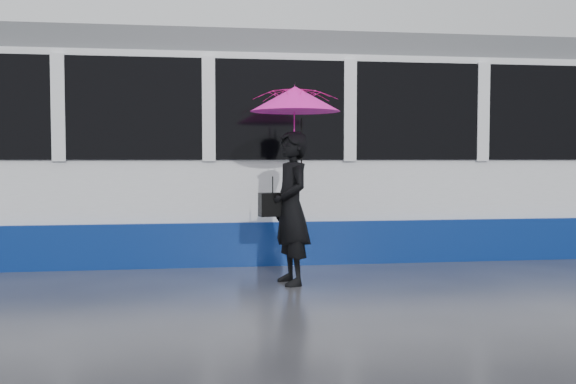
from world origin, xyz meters
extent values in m
plane|color=#2A2A2F|center=(0.00, 0.00, 0.00)|extent=(90.00, 90.00, 0.00)
cube|color=#3F3D38|center=(0.00, 1.78, 0.01)|extent=(34.00, 0.07, 0.02)
cube|color=#3F3D38|center=(0.00, 3.22, 0.01)|extent=(34.00, 0.07, 0.02)
cube|color=white|center=(0.24, 2.50, 1.52)|extent=(24.00, 2.40, 2.95)
cube|color=navy|center=(0.24, 2.50, 0.31)|extent=(24.00, 2.56, 0.62)
cube|color=black|center=(0.24, 2.50, 2.20)|extent=(23.00, 2.48, 1.40)
cube|color=#54575B|center=(0.24, 2.50, 3.17)|extent=(23.60, 2.20, 0.35)
imported|color=black|center=(0.69, -0.08, 0.92)|extent=(0.58, 0.75, 1.84)
imported|color=#F41473|center=(0.74, -0.08, 1.94)|extent=(1.21, 1.22, 0.92)
cone|color=#F41473|center=(0.74, -0.08, 2.23)|extent=(1.30, 1.30, 0.30)
cylinder|color=black|center=(0.74, -0.08, 2.40)|extent=(0.01, 0.01, 0.07)
cylinder|color=black|center=(0.82, -0.06, 1.60)|extent=(0.02, 0.02, 0.81)
cube|color=black|center=(0.47, -0.06, 0.96)|extent=(0.35, 0.21, 0.29)
cylinder|color=black|center=(0.47, -0.06, 1.20)|extent=(0.01, 0.01, 0.18)
camera|label=1|loc=(-0.41, -7.69, 1.52)|focal=40.00mm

